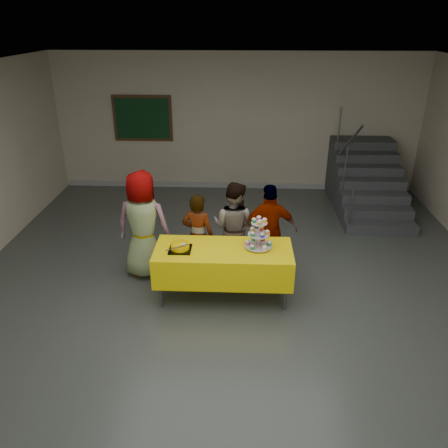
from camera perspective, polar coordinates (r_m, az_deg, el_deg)
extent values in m
plane|color=#4C514C|center=(5.88, 0.86, -12.65)|extent=(10.00, 10.00, 0.00)
cube|color=#C1B69B|center=(9.86, 1.76, 12.99)|extent=(8.00, 0.04, 3.00)
cube|color=silver|center=(4.67, 1.11, 17.73)|extent=(8.00, 10.00, 0.04)
cube|color=#999999|center=(10.25, 1.65, 5.08)|extent=(7.90, 0.03, 0.12)
cylinder|color=#595960|center=(6.00, -8.32, -7.80)|extent=(0.04, 0.04, 0.73)
cylinder|color=#595960|center=(5.93, 8.01, -8.18)|extent=(0.04, 0.04, 0.73)
cylinder|color=#595960|center=(6.48, -7.43, -5.00)|extent=(0.04, 0.04, 0.73)
cylinder|color=#595960|center=(6.42, 7.57, -5.31)|extent=(0.04, 0.04, 0.73)
cube|color=#595960|center=(5.96, -0.08, -3.52)|extent=(1.80, 0.70, 0.02)
cube|color=#FFE005|center=(6.05, -0.08, -5.09)|extent=(1.88, 0.78, 0.44)
cylinder|color=silver|center=(6.00, 4.50, -3.00)|extent=(0.18, 0.18, 0.01)
cylinder|color=silver|center=(5.91, 4.57, -1.25)|extent=(0.02, 0.02, 0.42)
cylinder|color=silver|center=(5.99, 4.51, -2.79)|extent=(0.38, 0.38, 0.01)
cylinder|color=silver|center=(5.91, 4.57, -1.34)|extent=(0.30, 0.30, 0.01)
cylinder|color=silver|center=(5.84, 4.62, 0.15)|extent=(0.22, 0.22, 0.01)
cube|color=black|center=(5.95, -5.74, -3.29)|extent=(0.30, 0.30, 0.02)
cylinder|color=#FFC700|center=(5.93, -5.76, -2.92)|extent=(0.25, 0.25, 0.07)
ellipsoid|color=#FFC700|center=(5.91, -5.77, -2.62)|extent=(0.25, 0.25, 0.05)
ellipsoid|color=white|center=(5.87, -5.39, -2.64)|extent=(0.08, 0.08, 0.02)
cube|color=silver|center=(5.79, -6.15, -3.07)|extent=(0.30, 0.16, 0.04)
imported|color=slate|center=(6.59, -10.51, -0.11)|extent=(0.86, 0.61, 1.66)
imported|color=slate|center=(6.52, -3.41, -1.59)|extent=(0.54, 0.42, 1.33)
imported|color=slate|center=(6.67, 1.27, -0.37)|extent=(0.86, 0.78, 1.44)
imported|color=slate|center=(6.59, 5.95, -0.83)|extent=(0.89, 0.45, 1.45)
cube|color=#424447|center=(8.58, 19.74, -0.49)|extent=(1.30, 0.30, 0.18)
cube|color=#424447|center=(8.80, 19.31, 0.89)|extent=(1.30, 0.30, 0.36)
cube|color=#424447|center=(9.03, 18.90, 2.20)|extent=(1.30, 0.30, 0.54)
cube|color=#424447|center=(9.27, 18.51, 3.45)|extent=(1.30, 0.30, 0.72)
cube|color=#424447|center=(9.50, 18.13, 4.63)|extent=(1.30, 0.30, 0.90)
cube|color=#424447|center=(9.75, 17.78, 5.76)|extent=(1.30, 0.30, 1.08)
cube|color=#424447|center=(9.99, 17.44, 6.83)|extent=(1.30, 0.30, 1.26)
cube|color=#424447|center=(10.27, 17.05, 7.37)|extent=(1.30, 0.30, 1.26)
cylinder|color=#595960|center=(8.23, 16.21, 1.68)|extent=(0.04, 0.04, 0.90)
cylinder|color=#595960|center=(8.77, 15.52, 7.02)|extent=(0.04, 0.04, 0.90)
cylinder|color=#595960|center=(9.48, 14.79, 11.85)|extent=(0.04, 0.04, 0.90)
cylinder|color=#595960|center=(8.69, 15.80, 9.94)|extent=(0.04, 1.85, 1.20)
cube|color=#472B16|center=(10.05, -10.59, 13.41)|extent=(1.30, 0.04, 1.00)
cube|color=#11371A|center=(10.03, -10.62, 13.38)|extent=(1.18, 0.02, 0.88)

